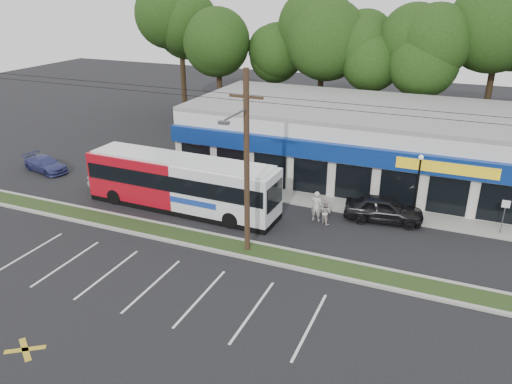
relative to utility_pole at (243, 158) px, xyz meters
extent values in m
plane|color=black|center=(-2.83, -0.93, -5.41)|extent=(120.00, 120.00, 0.00)
cube|color=#243415|center=(-2.83, 0.07, -5.35)|extent=(40.00, 1.60, 0.12)
cube|color=#9E9E93|center=(-2.83, -0.78, -5.34)|extent=(40.00, 0.25, 0.14)
cube|color=#9E9E93|center=(-2.83, 0.92, -5.34)|extent=(40.00, 0.25, 0.14)
cube|color=#9E9E93|center=(2.17, 8.07, -5.36)|extent=(32.00, 2.20, 0.10)
cube|color=silver|center=(2.67, 15.07, -2.91)|extent=(25.00, 12.00, 5.00)
cube|color=navy|center=(2.67, 8.82, -2.01)|extent=(25.00, 0.50, 1.20)
cube|color=black|center=(2.67, 9.01, -4.01)|extent=(24.00, 0.12, 2.40)
cube|color=yellow|center=(9.67, 8.55, -2.01)|extent=(6.00, 0.06, 0.70)
cube|color=gray|center=(2.67, 15.07, -0.26)|extent=(25.00, 12.00, 0.30)
cylinder|color=black|center=(0.17, 0.07, -0.41)|extent=(0.30, 0.30, 10.00)
cube|color=black|center=(0.17, 0.07, 3.19)|extent=(1.80, 0.12, 0.12)
cylinder|color=#59595E|center=(0.17, -1.13, 2.59)|extent=(0.10, 2.40, 0.10)
cube|color=#59595E|center=(0.17, -2.43, 2.49)|extent=(0.50, 0.25, 0.15)
cylinder|color=black|center=(-2.83, 0.07, 3.29)|extent=(50.00, 0.02, 0.02)
cylinder|color=black|center=(-2.83, 0.07, 2.99)|extent=(50.00, 0.02, 0.02)
cylinder|color=black|center=(8.17, 7.87, -3.41)|extent=(0.12, 0.12, 4.00)
sphere|color=silver|center=(8.17, 7.87, -1.31)|extent=(0.30, 0.30, 0.30)
cylinder|color=#59595E|center=(13.17, 7.67, -4.31)|extent=(0.06, 0.06, 2.20)
cube|color=white|center=(13.17, 7.62, -3.41)|extent=(0.45, 0.04, 0.45)
cylinder|color=black|center=(-18.83, 25.07, -2.55)|extent=(0.56, 0.56, 5.72)
sphere|color=black|center=(-18.83, 25.07, 3.04)|extent=(6.76, 6.76, 6.76)
cylinder|color=black|center=(-13.83, 25.07, -2.55)|extent=(0.56, 0.56, 5.72)
sphere|color=black|center=(-13.83, 25.07, 3.04)|extent=(6.76, 6.76, 6.76)
cylinder|color=black|center=(-8.83, 25.07, -2.55)|extent=(0.56, 0.56, 5.72)
sphere|color=black|center=(-8.83, 25.07, 3.04)|extent=(6.76, 6.76, 6.76)
cylinder|color=black|center=(-3.83, 25.07, -2.55)|extent=(0.56, 0.56, 5.72)
sphere|color=black|center=(-3.83, 25.07, 3.04)|extent=(6.76, 6.76, 6.76)
cylinder|color=black|center=(1.17, 25.07, -2.55)|extent=(0.56, 0.56, 5.72)
sphere|color=black|center=(1.17, 25.07, 3.04)|extent=(6.76, 6.76, 6.76)
cylinder|color=black|center=(6.17, 25.07, -2.55)|extent=(0.56, 0.56, 5.72)
sphere|color=black|center=(6.17, 25.07, 3.04)|extent=(6.76, 6.76, 6.76)
cylinder|color=black|center=(11.17, 25.07, -2.55)|extent=(0.56, 0.56, 5.72)
sphere|color=black|center=(11.17, 25.07, 3.04)|extent=(6.76, 6.76, 6.76)
cube|color=#AA0D1A|center=(-9.31, 3.65, -3.54)|extent=(6.57, 2.86, 2.99)
cube|color=white|center=(-2.80, 3.50, -3.54)|extent=(6.57, 2.86, 2.99)
cube|color=black|center=(-6.05, 3.57, -5.20)|extent=(13.08, 2.95, 0.38)
cube|color=black|center=(-6.05, 3.57, -3.19)|extent=(12.82, 3.06, 1.03)
cube|color=black|center=(0.49, 3.43, -3.35)|extent=(0.11, 2.31, 1.52)
cube|color=#193899|center=(-4.46, 2.17, -4.17)|extent=(3.26, 0.10, 0.38)
cube|color=white|center=(-6.05, 3.57, -2.00)|extent=(12.43, 2.72, 0.20)
cylinder|color=black|center=(-10.64, 2.44, -4.89)|extent=(1.05, 0.33, 1.04)
cylinder|color=black|center=(-10.58, 4.91, -4.89)|extent=(1.05, 0.33, 1.04)
cylinder|color=black|center=(-1.91, 2.24, -4.89)|extent=(1.05, 0.33, 1.04)
cylinder|color=black|center=(-1.86, 4.72, -4.89)|extent=(1.05, 0.33, 1.04)
imported|color=black|center=(6.45, 6.84, -4.59)|extent=(5.01, 2.53, 1.64)
imported|color=#93959A|center=(-11.83, 4.56, -4.69)|extent=(4.49, 1.91, 1.44)
imported|color=navy|center=(-19.70, 5.53, -4.81)|extent=(4.44, 2.60, 1.21)
imported|color=beige|center=(2.56, 5.26, -4.43)|extent=(0.74, 0.50, 1.97)
imported|color=beige|center=(3.23, 5.07, -4.65)|extent=(0.93, 0.88, 1.52)
camera|label=1|loc=(10.14, -22.18, 8.28)|focal=35.00mm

